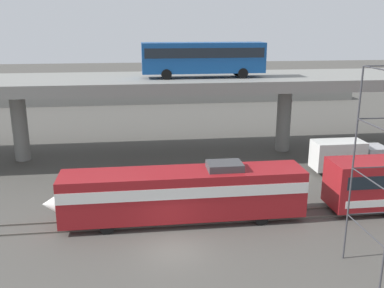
# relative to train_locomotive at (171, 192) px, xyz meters

# --- Properties ---
(ground_plane) EXTENTS (260.00, 260.00, 0.00)m
(ground_plane) POSITION_rel_train_locomotive_xyz_m (-0.21, -4.00, -2.19)
(ground_plane) COLOR #4C4944
(rail_strip_near) EXTENTS (110.00, 0.12, 0.12)m
(rail_strip_near) POSITION_rel_train_locomotive_xyz_m (-0.21, -0.74, -2.13)
(rail_strip_near) COLOR #59544C
(rail_strip_near) RESTS_ON ground_plane
(rail_strip_far) EXTENTS (110.00, 0.12, 0.12)m
(rail_strip_far) POSITION_rel_train_locomotive_xyz_m (-0.21, 0.74, -2.13)
(rail_strip_far) COLOR #59544C
(rail_strip_far) RESTS_ON ground_plane
(train_locomotive) EXTENTS (17.83, 3.04, 4.18)m
(train_locomotive) POSITION_rel_train_locomotive_xyz_m (0.00, 0.00, 0.00)
(train_locomotive) COLOR maroon
(train_locomotive) RESTS_ON ground_plane
(highway_overpass) EXTENTS (96.00, 10.45, 8.17)m
(highway_overpass) POSITION_rel_train_locomotive_xyz_m (-0.21, 16.00, 5.20)
(highway_overpass) COLOR gray
(highway_overpass) RESTS_ON ground_plane
(transit_bus_on_overpass) EXTENTS (12.00, 2.68, 3.40)m
(transit_bus_on_overpass) POSITION_rel_train_locomotive_xyz_m (4.42, 14.85, 8.04)
(transit_bus_on_overpass) COLOR #14478C
(transit_bus_on_overpass) RESTS_ON highway_overpass
(service_truck_west) EXTENTS (6.80, 2.46, 3.04)m
(service_truck_west) POSITION_rel_train_locomotive_xyz_m (16.84, 8.20, -0.55)
(service_truck_west) COLOR #B7B7BC
(service_truck_west) RESTS_ON ground_plane
(pier_parking_lot) EXTENTS (72.89, 11.89, 1.40)m
(pier_parking_lot) POSITION_rel_train_locomotive_xyz_m (-0.21, 51.00, -1.49)
(pier_parking_lot) COLOR gray
(pier_parking_lot) RESTS_ON ground_plane
(parked_car_0) EXTENTS (4.50, 1.86, 1.50)m
(parked_car_0) POSITION_rel_train_locomotive_xyz_m (5.37, 48.30, -0.02)
(parked_car_0) COLOR #9E998C
(parked_car_0) RESTS_ON pier_parking_lot
(parked_car_1) EXTENTS (4.04, 1.98, 1.50)m
(parked_car_1) POSITION_rel_train_locomotive_xyz_m (-24.41, 53.28, -0.02)
(parked_car_1) COLOR silver
(parked_car_1) RESTS_ON pier_parking_lot
(parked_car_2) EXTENTS (4.09, 2.00, 1.50)m
(parked_car_2) POSITION_rel_train_locomotive_xyz_m (-0.76, 48.18, -0.02)
(parked_car_2) COLOR navy
(parked_car_2) RESTS_ON pier_parking_lot
(parked_car_3) EXTENTS (4.57, 1.83, 1.50)m
(parked_car_3) POSITION_rel_train_locomotive_xyz_m (24.97, 51.46, -0.02)
(parked_car_3) COLOR #B7B7BC
(parked_car_3) RESTS_ON pier_parking_lot
(parked_car_4) EXTENTS (4.18, 1.83, 1.50)m
(parked_car_4) POSITION_rel_train_locomotive_xyz_m (19.59, 51.79, -0.02)
(parked_car_4) COLOR silver
(parked_car_4) RESTS_ON pier_parking_lot
(parked_car_6) EXTENTS (4.40, 1.92, 1.50)m
(parked_car_6) POSITION_rel_train_locomotive_xyz_m (28.15, 53.77, -0.02)
(parked_car_6) COLOR #0C4C26
(parked_car_6) RESTS_ON pier_parking_lot
(harbor_water) EXTENTS (140.00, 36.00, 0.01)m
(harbor_water) POSITION_rel_train_locomotive_xyz_m (-0.21, 74.00, -2.19)
(harbor_water) COLOR #385B7A
(harbor_water) RESTS_ON ground_plane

